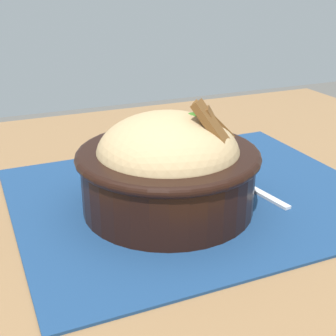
{
  "coord_description": "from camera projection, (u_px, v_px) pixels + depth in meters",
  "views": [
    {
      "loc": [
        -0.21,
        -0.45,
        0.97
      ],
      "look_at": [
        -0.02,
        0.01,
        0.76
      ],
      "focal_mm": 50.72,
      "sensor_mm": 36.0,
      "label": 1
    }
  ],
  "objects": [
    {
      "name": "table",
      "position": [
        186.0,
        256.0,
        0.58
      ],
      "size": [
        1.06,
        0.9,
        0.71
      ],
      "color": "olive",
      "rests_on": "ground_plane"
    },
    {
      "name": "placemat",
      "position": [
        194.0,
        195.0,
        0.59
      ],
      "size": [
        0.43,
        0.36,
        0.0
      ],
      "primitive_type": "cube",
      "rotation": [
        0.0,
        0.0,
        0.01
      ],
      "color": "navy",
      "rests_on": "table"
    },
    {
      "name": "bowl",
      "position": [
        169.0,
        166.0,
        0.54
      ],
      "size": [
        0.22,
        0.22,
        0.13
      ],
      "color": "black",
      "rests_on": "placemat"
    },
    {
      "name": "fork",
      "position": [
        247.0,
        185.0,
        0.61
      ],
      "size": [
        0.03,
        0.14,
        0.0
      ],
      "color": "silver",
      "rests_on": "placemat"
    }
  ]
}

